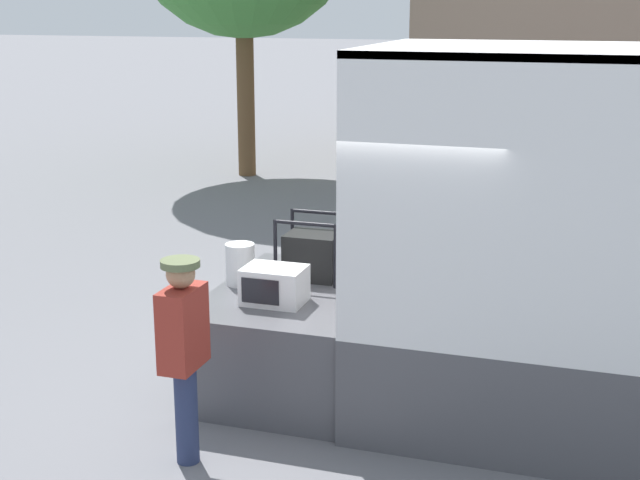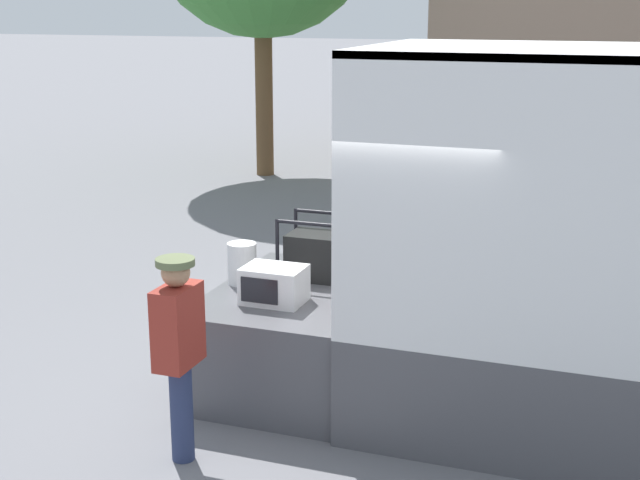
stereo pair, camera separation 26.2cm
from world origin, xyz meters
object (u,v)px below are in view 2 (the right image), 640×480
worker_person (179,339)px  orange_bucket (242,263)px  microwave (274,285)px  portable_generator (317,255)px

worker_person → orange_bucket: bearing=98.5°
microwave → portable_generator: (0.11, 0.81, 0.07)m
microwave → worker_person: size_ratio=0.33×
orange_bucket → worker_person: 1.73m
portable_generator → orange_bucket: bearing=-146.4°
microwave → worker_person: bearing=-100.6°
microwave → worker_person: worker_person is taller
microwave → worker_person: 1.33m
portable_generator → orange_bucket: 0.73m
microwave → worker_person: (-0.24, -1.30, -0.07)m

